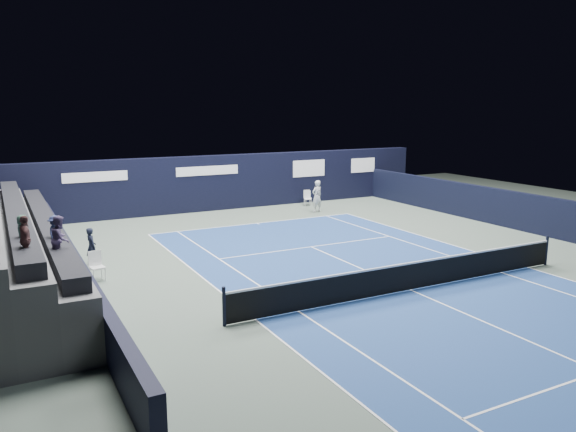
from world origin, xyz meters
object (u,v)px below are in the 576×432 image
Objects in this scene: folding_chair_back_a at (307,196)px; folding_chair_back_b at (308,197)px; tennis_player at (317,196)px; tennis_net at (411,275)px; line_judge_chair at (96,264)px.

folding_chair_back_b reaches higher than folding_chair_back_a.
folding_chair_back_b is 0.50× the size of tennis_player.
line_judge_chair is at bearing 146.38° from tennis_net.
folding_chair_back_b is 15.95m from tennis_net.
tennis_player reaches higher than folding_chair_back_a.
line_judge_chair is (-13.74, -9.69, 0.07)m from folding_chair_back_a.
folding_chair_back_a is at bearing 26.20° from line_judge_chair.
tennis_net is at bearing -86.29° from folding_chair_back_b.
tennis_net is at bearing -108.09° from tennis_player.
folding_chair_back_a is 1.00× the size of folding_chair_back_b.
line_judge_chair is 0.57× the size of tennis_player.
tennis_player is (4.31, 13.20, 0.38)m from tennis_net.
line_judge_chair is 10.50m from tennis_net.
tennis_net reaches higher than folding_chair_back_a.
line_judge_chair is (-13.59, -9.38, 0.07)m from folding_chair_back_b.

